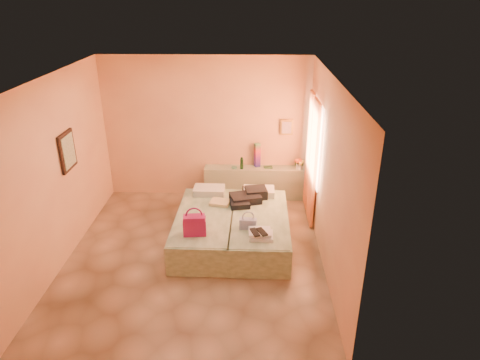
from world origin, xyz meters
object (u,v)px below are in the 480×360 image
Objects in this scene: magenta_handbag at (195,225)px; bed_right at (259,229)px; bed_left at (205,228)px; towel_stack at (261,234)px; green_book at (268,167)px; flower_vase at (299,163)px; water_bottle at (242,163)px; blue_handbag at (248,224)px; headboard_ledge at (256,183)px.

bed_right is at bearing 24.38° from magenta_handbag.
towel_stack reaches higher than bed_left.
flower_vase is at bearing -11.35° from green_book.
water_bottle is 0.54m from green_book.
water_bottle is 1.42× the size of green_book.
bed_left is 1.17m from towel_stack.
flower_vase is at bearing 65.14° from bed_right.
flower_vase is 1.00× the size of blue_handbag.
magenta_handbag is (-0.65, -2.21, -0.11)m from water_bottle.
magenta_handbag is 0.97× the size of towel_stack.
headboard_ledge is 2.49m from magenta_handbag.
headboard_ledge is 1.02× the size of bed_right.
flower_vase is at bearing -3.17° from headboard_ledge.
magenta_handbag is at bearing 176.27° from towel_stack.
green_book is (0.19, 1.70, 0.41)m from bed_right.
green_book is (0.52, 0.07, -0.10)m from water_bottle.
blue_handbag is at bearing -93.72° from headboard_ledge.
towel_stack is at bearing -46.60° from blue_handbag.
magenta_handbag is at bearing -124.50° from green_book.
bed_right is (0.90, -0.02, 0.00)m from bed_left.
green_book is 0.63× the size of blue_handbag.
flower_vase is at bearing 71.29° from towel_stack.
headboard_ledge reaches higher than bed_left.
headboard_ledge is at bearing 13.63° from water_bottle.
water_bottle is (-0.28, -0.07, 0.44)m from headboard_ledge.
towel_stack is (0.92, -0.66, 0.30)m from bed_left.
green_book is 2.13m from blue_handbag.
bed_right is at bearing 91.41° from towel_stack.
water_bottle reaches higher than green_book.
flower_vase is at bearing 44.73° from bed_left.
bed_right is at bearing -78.54° from water_bottle.
bed_right is at bearing -103.60° from green_book.
blue_handbag is at bearing 129.06° from towel_stack.
blue_handbag is at bearing -115.43° from flower_vase.
flower_vase is (0.60, -0.04, 0.12)m from green_book.
bed_right is 5.87× the size of magenta_handbag.
headboard_ledge is 0.41m from green_book.
magenta_handbag reaches higher than blue_handbag.
bed_right is at bearing -0.54° from bed_left.
water_bottle is (-0.33, 1.63, 0.52)m from bed_right.
water_bottle is at bearing -166.37° from headboard_ledge.
bed_left is 8.61× the size of water_bottle.
water_bottle reaches higher than towel_stack.
flower_vase is at bearing 68.91° from blue_handbag.
magenta_handbag is 1.01m from towel_stack.
water_bottle is 1.12m from flower_vase.
blue_handbag is 0.75× the size of towel_stack.
flower_vase reaches higher than towel_stack.
magenta_handbag is (-0.08, -0.60, 0.41)m from bed_left.
green_book is (0.24, -0.00, 0.34)m from headboard_ledge.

